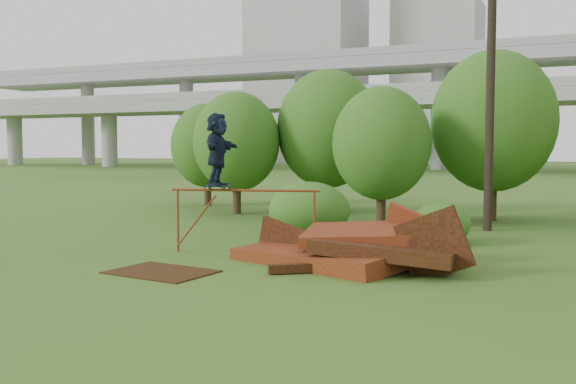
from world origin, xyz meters
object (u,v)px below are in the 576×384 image
at_px(scrap_pile, 350,250).
at_px(utility_pole, 491,63).
at_px(skater, 217,149).
at_px(flat_plate, 162,272).

distance_m(scrap_pile, utility_pole, 9.45).
bearing_deg(scrap_pile, skater, 176.54).
height_order(flat_plate, utility_pole, utility_pole).
height_order(skater, utility_pole, utility_pole).
relative_size(scrap_pile, utility_pole, 0.55).
distance_m(skater, utility_pole, 9.86).
relative_size(skater, utility_pole, 0.18).
xyz_separation_m(skater, utility_pole, (5.88, 7.42, 2.76)).
height_order(scrap_pile, flat_plate, scrap_pile).
bearing_deg(scrap_pile, flat_plate, -143.25).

